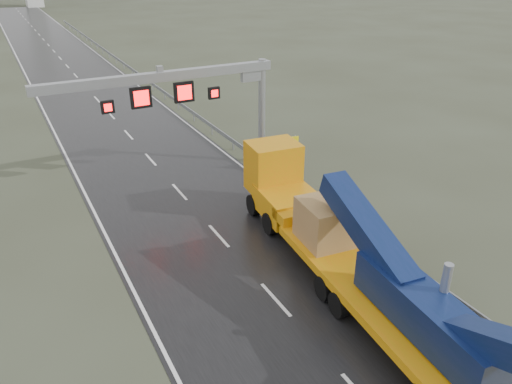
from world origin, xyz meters
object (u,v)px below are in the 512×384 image
striped_barrier (292,173)px  sign_gantry (194,92)px  heavy_haul_truck (342,243)px  exit_sign_pair (288,147)px

striped_barrier → sign_gantry: bearing=133.9°
heavy_haul_truck → striped_barrier: bearing=75.4°
sign_gantry → striped_barrier: 8.05m
heavy_haul_truck → striped_barrier: (3.63, 10.03, -1.29)m
sign_gantry → exit_sign_pair: size_ratio=6.00×
exit_sign_pair → striped_barrier: (-0.67, -1.73, -1.13)m
heavy_haul_truck → exit_sign_pair: size_ratio=8.48×
heavy_haul_truck → exit_sign_pair: (4.31, 11.76, -0.16)m
heavy_haul_truck → exit_sign_pair: heavy_haul_truck is taller
sign_gantry → heavy_haul_truck: sign_gantry is taller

